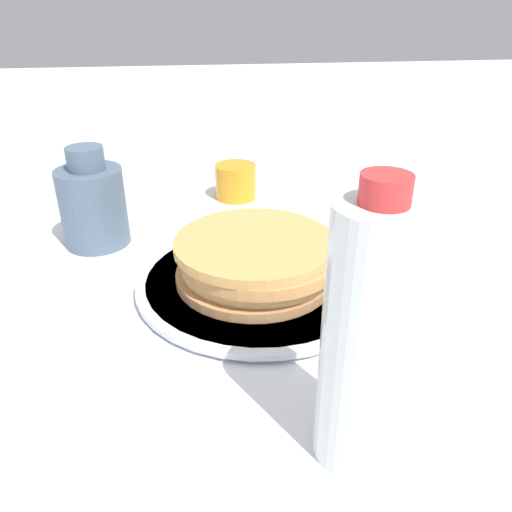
# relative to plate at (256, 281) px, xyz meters

# --- Properties ---
(ground_plane) EXTENTS (4.00, 4.00, 0.00)m
(ground_plane) POSITION_rel_plate_xyz_m (0.02, -0.00, -0.01)
(ground_plane) COLOR white
(plate) EXTENTS (0.29, 0.29, 0.01)m
(plate) POSITION_rel_plate_xyz_m (0.00, 0.00, 0.00)
(plate) COLOR silver
(plate) RESTS_ON ground_plane
(pancake_stack) EXTENTS (0.20, 0.19, 0.05)m
(pancake_stack) POSITION_rel_plate_xyz_m (-0.00, -0.00, 0.03)
(pancake_stack) COLOR tan
(pancake_stack) RESTS_ON plate
(juice_glass) EXTENTS (0.07, 0.07, 0.06)m
(juice_glass) POSITION_rel_plate_xyz_m (0.29, -0.01, 0.02)
(juice_glass) COLOR orange
(juice_glass) RESTS_ON ground_plane
(cream_jug) EXTENTS (0.09, 0.09, 0.14)m
(cream_jug) POSITION_rel_plate_xyz_m (0.14, 0.20, 0.05)
(cream_jug) COLOR #4C6075
(cream_jug) RESTS_ON ground_plane
(water_bottle_near) EXTENTS (0.06, 0.06, 0.22)m
(water_bottle_near) POSITION_rel_plate_xyz_m (-0.25, -0.04, 0.10)
(water_bottle_near) COLOR silver
(water_bottle_near) RESTS_ON ground_plane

